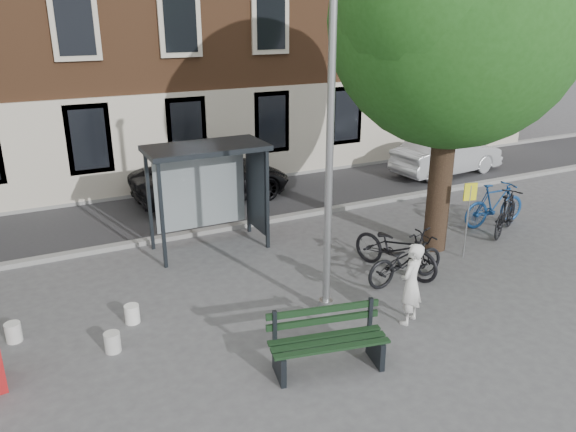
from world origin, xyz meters
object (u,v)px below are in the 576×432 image
at_px(painter, 411,284).
at_px(bike_c, 395,248).
at_px(bike_d, 506,213).
at_px(bus_shelter, 221,171).
at_px(bike_a, 405,260).
at_px(notice_sign, 469,205).
at_px(car_silver, 447,155).
at_px(bench, 327,343).
at_px(car_dark, 212,178).
at_px(lamppost, 329,176).
at_px(bike_b, 495,205).

height_order(painter, bike_c, painter).
bearing_deg(bike_d, bus_shelter, 40.08).
height_order(bike_a, notice_sign, notice_sign).
relative_size(bike_a, car_silver, 0.46).
height_order(car_silver, notice_sign, notice_sign).
relative_size(bench, car_dark, 0.41).
relative_size(painter, bike_a, 0.81).
relative_size(lamppost, bench, 3.01).
bearing_deg(notice_sign, bike_b, 43.75).
bearing_deg(lamppost, car_dark, 87.31).
bearing_deg(bike_a, bike_d, -77.69).
distance_m(bike_d, car_dark, 8.66).
bearing_deg(bench, bike_d, 34.51).
xyz_separation_m(bus_shelter, car_dark, (0.97, 3.61, -1.23)).
distance_m(bench, bike_d, 7.88).
relative_size(bike_d, car_dark, 0.39).
relative_size(car_dark, notice_sign, 2.65).
bearing_deg(lamppost, bike_a, 8.64).
height_order(bike_b, bike_c, bike_b).
xyz_separation_m(painter, notice_sign, (3.06, 1.81, 0.54)).
bearing_deg(bike_d, notice_sign, 79.82).
height_order(bench, bike_b, bike_b).
bearing_deg(bike_c, car_silver, 22.93).
distance_m(lamppost, car_silver, 11.32).
height_order(bike_d, car_silver, car_silver).
xyz_separation_m(lamppost, bike_d, (6.34, 1.45, -2.21)).
xyz_separation_m(bus_shelter, painter, (1.81, -5.17, -1.11)).
distance_m(bike_d, notice_sign, 2.33).
bearing_deg(painter, bike_a, -152.85).
height_order(painter, bike_d, painter).
height_order(car_dark, notice_sign, notice_sign).
bearing_deg(bus_shelter, car_dark, 74.94).
xyz_separation_m(car_dark, car_silver, (8.55, -1.05, 0.02)).
bearing_deg(bike_c, bike_d, -9.80).
bearing_deg(notice_sign, bike_a, -154.62).
bearing_deg(notice_sign, car_silver, 66.00).
height_order(bike_b, bike_d, bike_b).
bearing_deg(painter, bus_shelter, -98.66).
bearing_deg(notice_sign, bike_c, -168.71).
distance_m(bike_a, bike_d, 4.31).
relative_size(bus_shelter, bike_a, 1.44).
relative_size(bike_c, bike_d, 1.15).
relative_size(bike_b, bike_d, 1.07).
height_order(lamppost, bike_d, lamppost).
bearing_deg(bike_b, bike_c, 107.60).
bearing_deg(bench, bike_a, 43.82).
xyz_separation_m(bike_d, notice_sign, (-2.08, -0.71, 0.77)).
relative_size(painter, bike_d, 0.85).
bearing_deg(bike_a, notice_sign, -81.59).
xyz_separation_m(bike_c, bike_d, (4.05, 0.61, -0.01)).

